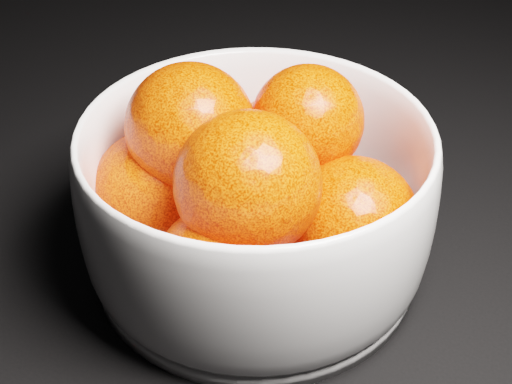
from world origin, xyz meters
The scene contains 2 objects.
bowl centered at (0.25, 0.18, 0.06)m, with size 0.24×0.24×0.12m.
orange_pile centered at (0.25, 0.18, 0.08)m, with size 0.22×0.21×0.14m.
Camera 1 is at (0.47, -0.13, 0.35)m, focal length 50.00 mm.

